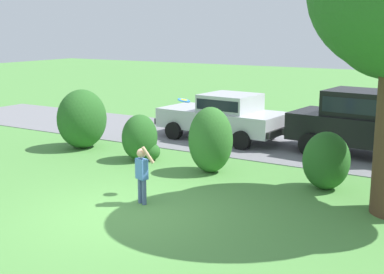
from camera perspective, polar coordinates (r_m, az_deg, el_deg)
The scene contains 10 objects.
ground_plane at distance 10.74m, azimuth -7.47°, elevation -8.33°, with size 80.00×80.00×0.00m, color #518E42.
driveway_strip at distance 16.95m, azimuth 8.39°, elevation -0.81°, with size 28.00×4.40×0.02m, color slate.
shrub_near_tree at distance 16.56m, azimuth -11.90°, elevation 1.95°, with size 1.42×1.64×1.83m.
shrub_centre_left at distance 14.81m, azimuth -5.60°, elevation -0.21°, with size 1.04×1.11×1.30m.
shrub_centre at distance 13.46m, azimuth 2.04°, elevation -0.31°, with size 1.16×1.12×1.71m.
shrub_centre_right at distance 12.46m, azimuth 14.42°, elevation -2.51°, with size 1.09×1.05×1.35m.
parked_sedan at distance 17.38m, azimuth 3.56°, elevation 2.42°, with size 4.52×2.33×1.56m.
parked_suv at distance 15.86m, azimuth 18.86°, elevation 1.73°, with size 4.84×2.41×1.92m.
child_thrower at distance 11.09m, azimuth -5.49°, elevation -3.73°, with size 0.48×0.23×1.29m.
frisbee at distance 11.51m, azimuth -0.89°, elevation 4.02°, with size 0.28×0.28×0.09m.
Camera 1 is at (6.35, -7.83, 3.68)m, focal length 48.94 mm.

